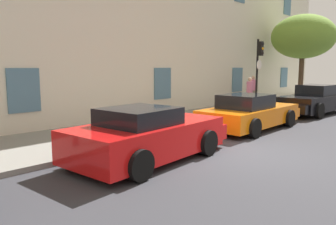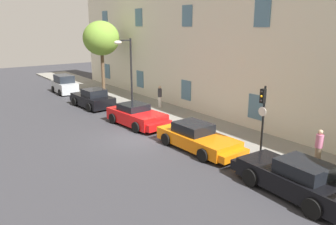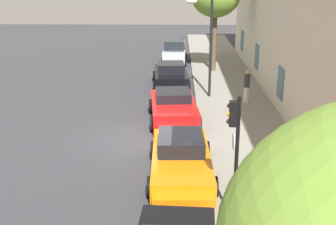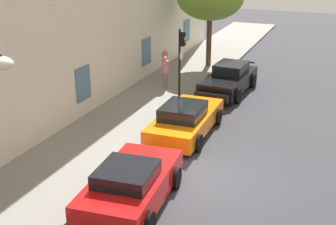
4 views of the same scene
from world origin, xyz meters
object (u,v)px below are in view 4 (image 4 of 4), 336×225
at_px(sportscar_tail_end, 228,81).
at_px(traffic_light, 181,53).
at_px(pedestrian_strolling, 165,72).
at_px(sportscar_yellow_flank, 133,183).
at_px(pedestrian_admiring, 165,63).
at_px(sportscar_white_middle, 187,118).

bearing_deg(sportscar_tail_end, traffic_light, 150.69).
distance_m(traffic_light, pedestrian_strolling, 3.04).
distance_m(sportscar_yellow_flank, sportscar_tail_end, 11.29).
xyz_separation_m(traffic_light, pedestrian_strolling, (2.04, 1.62, -1.57)).
bearing_deg(pedestrian_admiring, sportscar_white_middle, -150.67).
xyz_separation_m(traffic_light, pedestrian_admiring, (3.54, 2.26, -1.54)).
relative_size(sportscar_white_middle, pedestrian_strolling, 3.08).
height_order(traffic_light, pedestrian_admiring, traffic_light).
relative_size(sportscar_white_middle, sportscar_tail_end, 1.02).
relative_size(traffic_light, pedestrian_admiring, 2.06).
bearing_deg(traffic_light, sportscar_tail_end, -29.31).
relative_size(sportscar_tail_end, pedestrian_admiring, 2.92).
height_order(sportscar_yellow_flank, sportscar_tail_end, sportscar_tail_end).
bearing_deg(sportscar_white_middle, pedestrian_strolling, 31.08).
bearing_deg(sportscar_tail_end, sportscar_yellow_flank, -179.45).
height_order(sportscar_white_middle, pedestrian_strolling, pedestrian_strolling).
bearing_deg(traffic_light, sportscar_yellow_flank, -169.02).
distance_m(sportscar_yellow_flank, sportscar_white_middle, 5.68).
xyz_separation_m(sportscar_yellow_flank, sportscar_tail_end, (11.29, 0.11, 0.04)).
bearing_deg(sportscar_yellow_flank, pedestrian_admiring, 17.97).
bearing_deg(sportscar_tail_end, pedestrian_strolling, 102.69).
xyz_separation_m(sportscar_white_middle, traffic_light, (2.87, 1.34, 1.97)).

